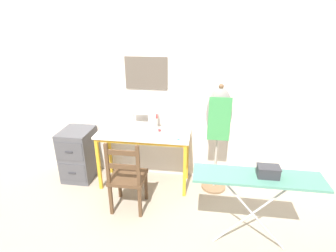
% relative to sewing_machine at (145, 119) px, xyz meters
% --- Properties ---
extents(ground_plane, '(14.00, 14.00, 0.00)m').
position_rel_sewing_machine_xyz_m(ground_plane, '(-0.01, -0.35, -0.90)').
color(ground_plane, tan).
extents(wall_back, '(10.00, 0.07, 2.55)m').
position_rel_sewing_machine_xyz_m(wall_back, '(-0.01, 0.20, 0.37)').
color(wall_back, silver).
rests_on(wall_back, ground_plane).
extents(sewing_table, '(1.20, 0.49, 0.76)m').
position_rel_sewing_machine_xyz_m(sewing_table, '(-0.01, -0.12, -0.24)').
color(sewing_table, silver).
rests_on(sewing_table, ground_plane).
extents(sewing_machine, '(0.35, 0.17, 0.32)m').
position_rel_sewing_machine_xyz_m(sewing_machine, '(0.00, 0.00, 0.00)').
color(sewing_machine, white).
rests_on(sewing_machine, sewing_table).
extents(fabric_bowl, '(0.13, 0.13, 0.06)m').
position_rel_sewing_machine_xyz_m(fabric_bowl, '(-0.45, -0.21, -0.11)').
color(fabric_bowl, silver).
rests_on(fabric_bowl, sewing_table).
extents(scissors, '(0.13, 0.05, 0.01)m').
position_rel_sewing_machine_xyz_m(scissors, '(0.49, -0.26, -0.14)').
color(scissors, silver).
rests_on(scissors, sewing_table).
extents(thread_spool_near_machine, '(0.04, 0.04, 0.04)m').
position_rel_sewing_machine_xyz_m(thread_spool_near_machine, '(0.19, -0.05, -0.12)').
color(thread_spool_near_machine, red).
rests_on(thread_spool_near_machine, sewing_table).
extents(wooden_chair, '(0.40, 0.38, 0.91)m').
position_rel_sewing_machine_xyz_m(wooden_chair, '(-0.09, -0.64, -0.48)').
color(wooden_chair, '#513823').
rests_on(wooden_chair, ground_plane).
extents(filing_cabinet, '(0.40, 0.48, 0.72)m').
position_rel_sewing_machine_xyz_m(filing_cabinet, '(-0.95, -0.08, -0.55)').
color(filing_cabinet, '#4C4C51').
rests_on(filing_cabinet, ground_plane).
extents(dress_form, '(0.32, 0.32, 1.42)m').
position_rel_sewing_machine_xyz_m(dress_form, '(0.93, -0.08, 0.08)').
color(dress_form, '#846647').
rests_on(dress_form, ground_plane).
extents(ironing_board, '(1.15, 0.30, 0.82)m').
position_rel_sewing_machine_xyz_m(ironing_board, '(1.25, -1.02, -0.14)').
color(ironing_board, '#518E7A').
rests_on(ironing_board, ground_plane).
extents(storage_box, '(0.19, 0.13, 0.10)m').
position_rel_sewing_machine_xyz_m(storage_box, '(1.33, -1.02, -0.04)').
color(storage_box, '#333338').
rests_on(storage_box, ironing_board).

